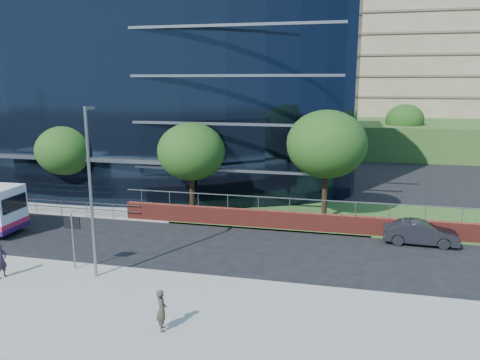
% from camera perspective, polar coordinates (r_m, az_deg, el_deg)
% --- Properties ---
extents(ground, '(200.00, 200.00, 0.00)m').
position_cam_1_polar(ground, '(28.73, -25.36, -7.99)').
color(ground, black).
rests_on(ground, ground).
extents(kerb, '(80.00, 0.25, 0.16)m').
position_cam_1_polar(kerb, '(27.99, -26.65, -8.46)').
color(kerb, gray).
rests_on(kerb, ground).
extents(yellow_line_outer, '(80.00, 0.08, 0.01)m').
position_cam_1_polar(yellow_line_outer, '(28.15, -26.37, -8.48)').
color(yellow_line_outer, gold).
rests_on(yellow_line_outer, ground).
extents(yellow_line_inner, '(80.00, 0.08, 0.01)m').
position_cam_1_polar(yellow_line_inner, '(28.26, -26.18, -8.38)').
color(yellow_line_inner, gold).
rests_on(yellow_line_inner, ground).
extents(far_forecourt, '(50.00, 8.00, 0.10)m').
position_cam_1_polar(far_forecourt, '(40.63, -22.48, -2.04)').
color(far_forecourt, gray).
rests_on(far_forecourt, ground).
extents(grass_verge, '(36.00, 8.00, 0.12)m').
position_cam_1_polar(grass_verge, '(33.85, 23.94, -4.83)').
color(grass_verge, '#2D511E').
rests_on(grass_verge, ground).
extents(glass_office, '(44.00, 23.10, 16.00)m').
position_cam_1_polar(glass_office, '(46.94, -14.19, 10.09)').
color(glass_office, black).
rests_on(glass_office, ground).
extents(retaining_wall, '(34.00, 0.40, 2.11)m').
position_cam_1_polar(retaining_wall, '(29.61, 17.68, -5.56)').
color(retaining_wall, maroon).
rests_on(retaining_wall, ground).
extents(apartment_block, '(60.00, 42.00, 30.00)m').
position_cam_1_polar(apartment_block, '(79.50, 24.34, 12.27)').
color(apartment_block, '#2D511E').
rests_on(apartment_block, ground).
extents(street_sign, '(0.85, 0.09, 2.80)m').
position_cam_1_polar(street_sign, '(24.29, -19.75, -5.73)').
color(street_sign, slate).
rests_on(street_sign, pavement_near).
extents(tree_far_b, '(4.29, 4.29, 6.05)m').
position_cam_1_polar(tree_far_b, '(36.97, -20.53, 3.38)').
color(tree_far_b, black).
rests_on(tree_far_b, ground).
extents(tree_far_c, '(4.62, 4.62, 6.51)m').
position_cam_1_polar(tree_far_c, '(32.01, -5.96, 3.45)').
color(tree_far_c, black).
rests_on(tree_far_c, ground).
extents(tree_far_d, '(5.28, 5.28, 7.44)m').
position_cam_1_polar(tree_far_d, '(31.20, 10.50, 4.30)').
color(tree_far_d, black).
rests_on(tree_far_d, ground).
extents(tree_dist_e, '(4.62, 4.62, 6.51)m').
position_cam_1_polar(tree_dist_e, '(61.44, 19.44, 6.89)').
color(tree_dist_e, black).
rests_on(tree_dist_e, ground).
extents(streetlight_east, '(0.15, 0.77, 8.00)m').
position_cam_1_polar(streetlight_east, '(22.45, -17.74, -0.95)').
color(streetlight_east, slate).
rests_on(streetlight_east, pavement_near).
extents(parked_car, '(4.19, 1.59, 1.37)m').
position_cam_1_polar(parked_car, '(29.01, 21.16, -6.02)').
color(parked_car, black).
rests_on(parked_car, ground).
extents(pedestrian, '(0.54, 0.69, 1.65)m').
position_cam_1_polar(pedestrian, '(24.91, -27.13, -8.79)').
color(pedestrian, '#261E2E').
rests_on(pedestrian, pavement_near).
extents(pedestrian_b, '(0.62, 0.69, 1.60)m').
position_cam_1_polar(pedestrian_b, '(18.16, -9.52, -15.37)').
color(pedestrian_b, '#393428').
rests_on(pedestrian_b, pavement_near).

